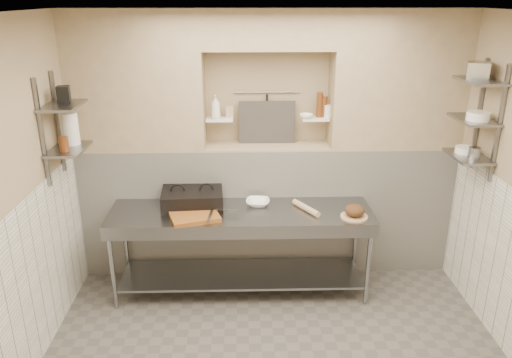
{
  "coord_description": "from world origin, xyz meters",
  "views": [
    {
      "loc": [
        -0.26,
        -3.32,
        2.91
      ],
      "look_at": [
        -0.14,
        0.9,
        1.35
      ],
      "focal_mm": 35.0,
      "sensor_mm": 36.0,
      "label": 1
    }
  ],
  "objects_px": {
    "mixing_bowl": "(258,203)",
    "prep_table": "(241,235)",
    "bottle_soap": "(216,107)",
    "cutting_board": "(195,217)",
    "panini_press": "(192,198)",
    "rolling_pin": "(306,208)",
    "bread_loaf": "(355,210)",
    "bowl_alcove": "(306,116)",
    "jug_left": "(70,129)"
  },
  "relations": [
    {
      "from": "mixing_bowl",
      "to": "prep_table",
      "type": "bearing_deg",
      "value": -137.16
    },
    {
      "from": "prep_table",
      "to": "bottle_soap",
      "type": "distance_m",
      "value": 1.33
    },
    {
      "from": "prep_table",
      "to": "mixing_bowl",
      "type": "relative_size",
      "value": 10.78
    },
    {
      "from": "cutting_board",
      "to": "panini_press",
      "type": "bearing_deg",
      "value": 99.04
    },
    {
      "from": "bottle_soap",
      "to": "panini_press",
      "type": "bearing_deg",
      "value": -123.25
    },
    {
      "from": "panini_press",
      "to": "rolling_pin",
      "type": "distance_m",
      "value": 1.15
    },
    {
      "from": "panini_press",
      "to": "bread_loaf",
      "type": "xyz_separation_m",
      "value": [
        1.58,
        -0.32,
        -0.01
      ]
    },
    {
      "from": "mixing_bowl",
      "to": "bread_loaf",
      "type": "xyz_separation_m",
      "value": [
        0.92,
        -0.32,
        0.04
      ]
    },
    {
      "from": "bowl_alcove",
      "to": "jug_left",
      "type": "distance_m",
      "value": 2.31
    },
    {
      "from": "bowl_alcove",
      "to": "bottle_soap",
      "type": "bearing_deg",
      "value": -179.74
    },
    {
      "from": "mixing_bowl",
      "to": "bowl_alcove",
      "type": "distance_m",
      "value": 1.03
    },
    {
      "from": "cutting_board",
      "to": "bread_loaf",
      "type": "bearing_deg",
      "value": -0.21
    },
    {
      "from": "rolling_pin",
      "to": "jug_left",
      "type": "height_order",
      "value": "jug_left"
    },
    {
      "from": "jug_left",
      "to": "cutting_board",
      "type": "bearing_deg",
      "value": -6.83
    },
    {
      "from": "bread_loaf",
      "to": "rolling_pin",
      "type": "bearing_deg",
      "value": 159.37
    },
    {
      "from": "rolling_pin",
      "to": "mixing_bowl",
      "type": "bearing_deg",
      "value": 162.42
    },
    {
      "from": "cutting_board",
      "to": "mixing_bowl",
      "type": "relative_size",
      "value": 1.87
    },
    {
      "from": "panini_press",
      "to": "cutting_board",
      "type": "bearing_deg",
      "value": -84.89
    },
    {
      "from": "prep_table",
      "to": "jug_left",
      "type": "distance_m",
      "value": 1.91
    },
    {
      "from": "prep_table",
      "to": "cutting_board",
      "type": "xyz_separation_m",
      "value": [
        -0.44,
        -0.15,
        0.28
      ]
    },
    {
      "from": "prep_table",
      "to": "panini_press",
      "type": "distance_m",
      "value": 0.62
    },
    {
      "from": "rolling_pin",
      "to": "bottle_soap",
      "type": "bearing_deg",
      "value": 149.6
    },
    {
      "from": "cutting_board",
      "to": "prep_table",
      "type": "bearing_deg",
      "value": 19.07
    },
    {
      "from": "rolling_pin",
      "to": "bowl_alcove",
      "type": "distance_m",
      "value": 0.96
    },
    {
      "from": "panini_press",
      "to": "bowl_alcove",
      "type": "xyz_separation_m",
      "value": [
        1.18,
        0.37,
        0.75
      ]
    },
    {
      "from": "mixing_bowl",
      "to": "jug_left",
      "type": "relative_size",
      "value": 0.81
    },
    {
      "from": "bottle_soap",
      "to": "jug_left",
      "type": "height_order",
      "value": "bottle_soap"
    },
    {
      "from": "prep_table",
      "to": "panini_press",
      "type": "bearing_deg",
      "value": 161.05
    },
    {
      "from": "cutting_board",
      "to": "mixing_bowl",
      "type": "xyz_separation_m",
      "value": [
        0.61,
        0.31,
        0.01
      ]
    },
    {
      "from": "prep_table",
      "to": "cutting_board",
      "type": "bearing_deg",
      "value": -160.93
    },
    {
      "from": "cutting_board",
      "to": "jug_left",
      "type": "xyz_separation_m",
      "value": [
        -1.12,
        0.13,
        0.84
      ]
    },
    {
      "from": "panini_press",
      "to": "bread_loaf",
      "type": "bearing_deg",
      "value": -15.52
    },
    {
      "from": "prep_table",
      "to": "rolling_pin",
      "type": "relative_size",
      "value": 6.73
    },
    {
      "from": "bread_loaf",
      "to": "panini_press",
      "type": "bearing_deg",
      "value": 168.4
    },
    {
      "from": "cutting_board",
      "to": "bread_loaf",
      "type": "relative_size",
      "value": 2.35
    },
    {
      "from": "bread_loaf",
      "to": "bowl_alcove",
      "type": "relative_size",
      "value": 1.36
    },
    {
      "from": "prep_table",
      "to": "bowl_alcove",
      "type": "height_order",
      "value": "bowl_alcove"
    },
    {
      "from": "prep_table",
      "to": "cutting_board",
      "type": "relative_size",
      "value": 5.76
    },
    {
      "from": "cutting_board",
      "to": "bowl_alcove",
      "type": "height_order",
      "value": "bowl_alcove"
    },
    {
      "from": "bread_loaf",
      "to": "jug_left",
      "type": "xyz_separation_m",
      "value": [
        -2.65,
        0.14,
        0.79
      ]
    },
    {
      "from": "bottle_soap",
      "to": "jug_left",
      "type": "distance_m",
      "value": 1.42
    },
    {
      "from": "bread_loaf",
      "to": "prep_table",
      "type": "bearing_deg",
      "value": 171.83
    },
    {
      "from": "panini_press",
      "to": "mixing_bowl",
      "type": "bearing_deg",
      "value": -4.5
    },
    {
      "from": "prep_table",
      "to": "bottle_soap",
      "type": "xyz_separation_m",
      "value": [
        -0.25,
        0.54,
        1.19
      ]
    },
    {
      "from": "rolling_pin",
      "to": "bread_loaf",
      "type": "distance_m",
      "value": 0.48
    },
    {
      "from": "jug_left",
      "to": "bread_loaf",
      "type": "bearing_deg",
      "value": -3.01
    },
    {
      "from": "mixing_bowl",
      "to": "bread_loaf",
      "type": "distance_m",
      "value": 0.97
    },
    {
      "from": "cutting_board",
      "to": "mixing_bowl",
      "type": "height_order",
      "value": "mixing_bowl"
    },
    {
      "from": "bowl_alcove",
      "to": "cutting_board",
      "type": "bearing_deg",
      "value": -148.4
    },
    {
      "from": "cutting_board",
      "to": "jug_left",
      "type": "height_order",
      "value": "jug_left"
    }
  ]
}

